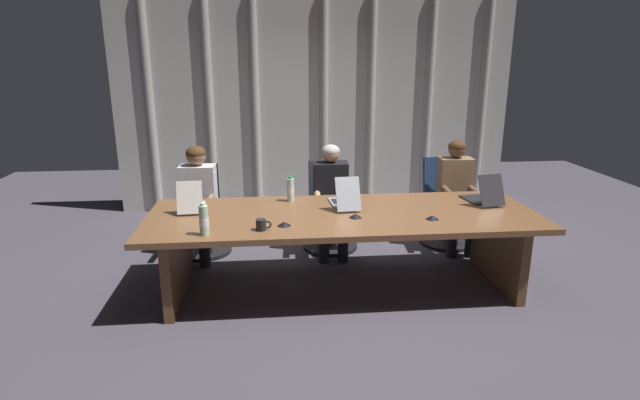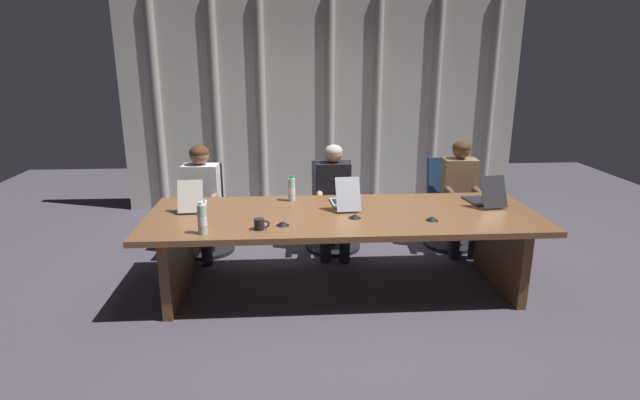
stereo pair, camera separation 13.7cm
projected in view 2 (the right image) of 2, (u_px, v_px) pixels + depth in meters
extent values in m
plane|color=#47424C|center=(342.00, 288.00, 4.59)|extent=(10.60, 10.60, 0.00)
cube|color=brown|center=(343.00, 216.00, 4.40)|extent=(3.41, 1.20, 0.05)
cube|color=black|center=(343.00, 223.00, 4.42)|extent=(2.90, 0.10, 0.06)
cube|color=brown|center=(178.00, 258.00, 4.41)|extent=(0.08, 1.02, 0.67)
cube|color=brown|center=(500.00, 250.00, 4.59)|extent=(0.08, 1.02, 0.67)
cube|color=beige|center=(322.00, 103.00, 6.73)|extent=(5.29, 0.10, 2.88)
cylinder|color=#A39E96|center=(157.00, 104.00, 6.55)|extent=(0.12, 0.12, 2.82)
cylinder|color=#A39E96|center=(216.00, 104.00, 6.59)|extent=(0.12, 0.12, 2.82)
cylinder|color=#A39E96|center=(261.00, 104.00, 6.63)|extent=(0.12, 0.12, 2.82)
cylinder|color=#A39E96|center=(330.00, 103.00, 6.69)|extent=(0.12, 0.12, 2.82)
cylinder|color=#A39E96|center=(377.00, 103.00, 6.73)|extent=(0.12, 0.12, 2.82)
cylinder|color=#A39E96|center=(435.00, 103.00, 6.78)|extent=(0.12, 0.12, 2.82)
cylinder|color=#A39E96|center=(490.00, 102.00, 6.82)|extent=(0.12, 0.12, 2.82)
cube|color=beige|center=(194.00, 205.00, 4.59)|extent=(0.24, 0.32, 0.02)
cube|color=black|center=(194.00, 204.00, 4.61)|extent=(0.20, 0.18, 0.00)
cube|color=beige|center=(190.00, 196.00, 4.35)|extent=(0.22, 0.13, 0.27)
cube|color=black|center=(190.00, 196.00, 4.36)|extent=(0.20, 0.11, 0.24)
cube|color=#A8ADB7|center=(343.00, 203.00, 4.66)|extent=(0.24, 0.34, 0.02)
cube|color=black|center=(343.00, 201.00, 4.69)|extent=(0.20, 0.19, 0.00)
cube|color=#A8ADB7|center=(348.00, 194.00, 4.40)|extent=(0.23, 0.16, 0.28)
cube|color=black|center=(348.00, 194.00, 4.41)|extent=(0.20, 0.14, 0.25)
cube|color=#2D2D33|center=(480.00, 201.00, 4.74)|extent=(0.27, 0.34, 0.02)
cube|color=black|center=(479.00, 199.00, 4.76)|extent=(0.22, 0.20, 0.00)
cube|color=#2D2D33|center=(494.00, 192.00, 4.49)|extent=(0.25, 0.16, 0.27)
cube|color=black|center=(494.00, 191.00, 4.50)|extent=(0.22, 0.14, 0.24)
cube|color=black|center=(205.00, 214.00, 5.36)|extent=(0.55, 0.55, 0.08)
cube|color=black|center=(203.00, 185.00, 5.49)|extent=(0.44, 0.18, 0.46)
cylinder|color=#262628|center=(206.00, 232.00, 5.42)|extent=(0.05, 0.05, 0.34)
cylinder|color=black|center=(207.00, 249.00, 5.47)|extent=(0.60, 0.60, 0.04)
cube|color=#2D2D38|center=(333.00, 211.00, 5.45)|extent=(0.48, 0.48, 0.08)
cube|color=#2D2D38|center=(331.00, 182.00, 5.58)|extent=(0.43, 0.12, 0.48)
cylinder|color=#262628|center=(333.00, 230.00, 5.51)|extent=(0.05, 0.05, 0.34)
cylinder|color=black|center=(333.00, 246.00, 5.56)|extent=(0.60, 0.60, 0.04)
cube|color=navy|center=(453.00, 209.00, 5.53)|extent=(0.55, 0.55, 0.08)
cube|color=navy|center=(446.00, 179.00, 5.66)|extent=(0.45, 0.18, 0.50)
cylinder|color=#262628|center=(451.00, 227.00, 5.59)|extent=(0.05, 0.05, 0.34)
cylinder|color=black|center=(450.00, 243.00, 5.64)|extent=(0.60, 0.60, 0.04)
cube|color=silver|center=(202.00, 188.00, 5.26)|extent=(0.38, 0.24, 0.50)
sphere|color=#8C6647|center=(199.00, 155.00, 5.16)|extent=(0.20, 0.20, 0.20)
ellipsoid|color=#472D19|center=(199.00, 152.00, 5.16)|extent=(0.20, 0.20, 0.15)
cylinder|color=silver|center=(216.00, 183.00, 5.24)|extent=(0.08, 0.14, 0.27)
cylinder|color=#8C6647|center=(212.00, 199.00, 5.08)|extent=(0.08, 0.30, 0.06)
cylinder|color=silver|center=(187.00, 183.00, 5.24)|extent=(0.08, 0.14, 0.27)
cylinder|color=#8C6647|center=(182.00, 199.00, 5.07)|extent=(0.08, 0.30, 0.06)
cylinder|color=#262833|center=(209.00, 219.00, 5.15)|extent=(0.15, 0.41, 0.13)
cylinder|color=#262833|center=(206.00, 245.00, 5.03)|extent=(0.11, 0.11, 0.44)
cylinder|color=#262833|center=(189.00, 220.00, 5.15)|extent=(0.15, 0.41, 0.13)
cylinder|color=#262833|center=(186.00, 245.00, 5.03)|extent=(0.11, 0.11, 0.44)
cube|color=black|center=(333.00, 186.00, 5.35)|extent=(0.37, 0.23, 0.51)
sphere|color=tan|center=(334.00, 153.00, 5.25)|extent=(0.19, 0.19, 0.19)
ellipsoid|color=#B2ADA8|center=(334.00, 151.00, 5.24)|extent=(0.19, 0.19, 0.14)
cylinder|color=black|center=(348.00, 180.00, 5.33)|extent=(0.07, 0.14, 0.27)
cylinder|color=tan|center=(349.00, 196.00, 5.16)|extent=(0.07, 0.30, 0.06)
cylinder|color=black|center=(319.00, 180.00, 5.33)|extent=(0.07, 0.14, 0.27)
cylinder|color=tan|center=(320.00, 196.00, 5.16)|extent=(0.07, 0.30, 0.06)
cylinder|color=#262833|center=(344.00, 217.00, 5.24)|extent=(0.14, 0.40, 0.13)
cylinder|color=#262833|center=(345.00, 242.00, 5.12)|extent=(0.11, 0.11, 0.44)
cylinder|color=#262833|center=(325.00, 217.00, 5.23)|extent=(0.14, 0.40, 0.13)
cylinder|color=#262833|center=(325.00, 242.00, 5.12)|extent=(0.11, 0.11, 0.44)
cube|color=olive|center=(459.00, 183.00, 5.43)|extent=(0.36, 0.24, 0.53)
sphere|color=brown|center=(462.00, 150.00, 5.33)|extent=(0.19, 0.19, 0.19)
ellipsoid|color=#472D19|center=(462.00, 147.00, 5.32)|extent=(0.19, 0.19, 0.14)
cylinder|color=olive|center=(473.00, 176.00, 5.41)|extent=(0.08, 0.14, 0.27)
cylinder|color=brown|center=(478.00, 192.00, 5.24)|extent=(0.08, 0.30, 0.06)
cylinder|color=olive|center=(446.00, 176.00, 5.41)|extent=(0.08, 0.14, 0.27)
cylinder|color=brown|center=(450.00, 192.00, 5.24)|extent=(0.08, 0.30, 0.06)
cylinder|color=#262833|center=(471.00, 214.00, 5.32)|extent=(0.16, 0.41, 0.13)
cylinder|color=#262833|center=(474.00, 239.00, 5.20)|extent=(0.11, 0.11, 0.44)
cylinder|color=#262833|center=(452.00, 214.00, 5.32)|extent=(0.16, 0.41, 0.13)
cylinder|color=#262833|center=(455.00, 239.00, 5.20)|extent=(0.11, 0.11, 0.44)
cylinder|color=#ADD1B2|center=(202.00, 219.00, 3.86)|extent=(0.07, 0.07, 0.23)
cylinder|color=white|center=(202.00, 221.00, 3.86)|extent=(0.07, 0.07, 0.07)
cylinder|color=white|center=(201.00, 203.00, 3.82)|extent=(0.04, 0.04, 0.02)
cylinder|color=silver|center=(292.00, 190.00, 4.74)|extent=(0.07, 0.07, 0.22)
cylinder|color=white|center=(292.00, 191.00, 4.74)|extent=(0.07, 0.07, 0.07)
cylinder|color=green|center=(291.00, 177.00, 4.71)|extent=(0.04, 0.04, 0.02)
cylinder|color=black|center=(259.00, 224.00, 3.97)|extent=(0.08, 0.08, 0.09)
torus|color=black|center=(266.00, 224.00, 3.97)|extent=(0.06, 0.01, 0.06)
cone|color=black|center=(432.00, 218.00, 4.19)|extent=(0.11, 0.11, 0.03)
cone|color=black|center=(283.00, 223.00, 4.07)|extent=(0.11, 0.11, 0.03)
cone|color=black|center=(355.00, 216.00, 4.26)|extent=(0.11, 0.11, 0.03)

